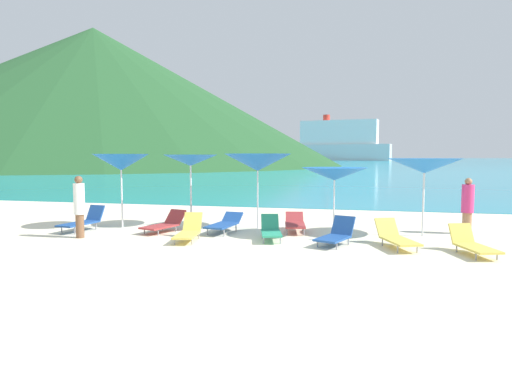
# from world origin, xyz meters

# --- Properties ---
(ground_plane) EXTENTS (50.00, 100.00, 0.30)m
(ground_plane) POSITION_xyz_m (0.00, 10.00, -0.15)
(ground_plane) COLOR beige
(ocean_water) EXTENTS (650.00, 440.00, 0.02)m
(ocean_water) POSITION_xyz_m (0.00, 230.03, 0.01)
(ocean_water) COLOR teal
(ocean_water) RESTS_ON ground_plane
(headland_hill) EXTENTS (119.98, 119.98, 33.29)m
(headland_hill) POSITION_xyz_m (-61.09, 89.56, 16.65)
(headland_hill) COLOR #235128
(headland_hill) RESTS_ON ground_plane
(umbrella_0) EXTENTS (1.86, 1.86, 2.38)m
(umbrella_0) POSITION_xyz_m (-4.49, 3.50, 2.12)
(umbrella_0) COLOR silver
(umbrella_0) RESTS_ON ground_plane
(umbrella_1) EXTENTS (1.86, 1.86, 2.36)m
(umbrella_1) POSITION_xyz_m (-2.44, 4.31, 2.17)
(umbrella_1) COLOR silver
(umbrella_1) RESTS_ON ground_plane
(umbrella_2) EXTENTS (2.17, 2.17, 2.39)m
(umbrella_2) POSITION_xyz_m (-0.20, 4.35, 2.12)
(umbrella_2) COLOR silver
(umbrella_2) RESTS_ON ground_plane
(umbrella_3) EXTENTS (1.90, 1.90, 1.99)m
(umbrella_3) POSITION_xyz_m (2.26, 3.42, 1.81)
(umbrella_3) COLOR silver
(umbrella_3) RESTS_ON ground_plane
(umbrella_4) EXTENTS (2.15, 2.15, 2.25)m
(umbrella_4) POSITION_xyz_m (4.76, 4.14, 2.04)
(umbrella_4) COLOR silver
(umbrella_4) RESTS_ON ground_plane
(lounge_chair_0) EXTENTS (1.11, 1.71, 0.67)m
(lounge_chair_0) POSITION_xyz_m (3.89, 2.26, 0.28)
(lounge_chair_0) COLOR #D8BF4C
(lounge_chair_0) RESTS_ON ground_plane
(lounge_chair_1) EXTENTS (0.87, 1.57, 0.64)m
(lounge_chair_1) POSITION_xyz_m (0.59, 2.56, 0.28)
(lounge_chair_1) COLOR #268C66
(lounge_chair_1) RESTS_ON ground_plane
(lounge_chair_2) EXTENTS (1.02, 1.62, 0.62)m
(lounge_chair_2) POSITION_xyz_m (-2.83, 3.08, 0.26)
(lounge_chair_2) COLOR #A53333
(lounge_chair_2) RESTS_ON ground_plane
(lounge_chair_3) EXTENTS (0.78, 1.63, 0.73)m
(lounge_chair_3) POSITION_xyz_m (-5.40, 2.72, 0.31)
(lounge_chair_3) COLOR #1E478C
(lounge_chair_3) RESTS_ON ground_plane
(lounge_chair_4) EXTENTS (0.80, 1.74, 0.54)m
(lounge_chair_4) POSITION_xyz_m (-1.01, 3.41, 0.28)
(lounge_chair_4) COLOR #1E478C
(lounge_chair_4) RESTS_ON ground_plane
(lounge_chair_5) EXTENTS (0.84, 1.64, 0.53)m
(lounge_chair_5) POSITION_xyz_m (1.05, 4.01, 0.28)
(lounge_chair_5) COLOR #A53333
(lounge_chair_5) RESTS_ON ground_plane
(lounge_chair_6) EXTENTS (1.05, 1.50, 0.70)m
(lounge_chair_6) POSITION_xyz_m (2.40, 2.27, 0.28)
(lounge_chair_6) COLOR #1E478C
(lounge_chair_6) RESTS_ON ground_plane
(lounge_chair_7) EXTENTS (0.77, 1.63, 0.70)m
(lounge_chair_7) POSITION_xyz_m (-1.59, 1.96, 0.27)
(lounge_chair_7) COLOR #D8BF4C
(lounge_chair_7) RESTS_ON ground_plane
(lounge_chair_8) EXTENTS (0.98, 1.56, 0.66)m
(lounge_chair_8) POSITION_xyz_m (5.59, 1.84, 0.26)
(lounge_chair_8) COLOR #D8BF4C
(lounge_chair_8) RESTS_ON ground_plane
(beachgoer_0) EXTENTS (0.30, 0.30, 1.76)m
(beachgoer_0) POSITION_xyz_m (-4.74, 1.62, 0.94)
(beachgoer_0) COLOR brown
(beachgoer_0) RESTS_ON ground_plane
(beachgoer_1) EXTENTS (0.35, 0.35, 1.67)m
(beachgoer_1) POSITION_xyz_m (6.10, 4.84, 0.88)
(beachgoer_1) COLOR #A3704C
(beachgoer_1) RESTS_ON ground_plane
(cruise_ship) EXTENTS (51.00, 17.92, 22.66)m
(cruise_ship) POSITION_xyz_m (-8.55, 216.98, 8.73)
(cruise_ship) COLOR silver
(cruise_ship) RESTS_ON ocean_water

